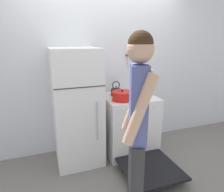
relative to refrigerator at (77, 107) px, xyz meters
The scene contains 9 objects.
ground_plane 0.99m from the refrigerator, 33.98° to the left, with size 14.00×14.00×0.00m, color slate.
wall_back 0.76m from the refrigerator, 36.35° to the left, with size 10.00×0.06×2.55m.
refrigerator is the anchor object (origin of this frame).
stove_range 0.87m from the refrigerator, ahead, with size 0.76×1.39×0.89m.
dutch_oven_pot 0.65m from the refrigerator, 13.90° to the right, with size 0.34×0.30×0.15m.
tea_kettle 0.65m from the refrigerator, 10.97° to the left, with size 0.20×0.16×0.22m.
utensil_jar 0.99m from the refrigerator, ahead, with size 0.08×0.08×0.28m.
person 1.29m from the refrigerator, 76.31° to the right, with size 0.37×0.43×1.78m.
wall_knife_strip 1.28m from the refrigerator, 16.40° to the left, with size 0.38×0.03×0.34m.
Camera 1 is at (-0.90, -2.95, 1.71)m, focal length 32.00 mm.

